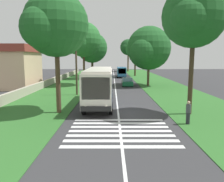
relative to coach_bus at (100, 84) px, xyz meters
name	(u,v)px	position (x,y,z in m)	size (l,w,h in m)	color
ground	(118,114)	(-3.94, -1.80, -2.15)	(160.00, 160.00, 0.00)	#333335
grass_verge_left	(61,90)	(11.06, 6.40, -2.13)	(120.00, 8.00, 0.04)	#2D6628
grass_verge_right	(170,90)	(11.06, -10.00, -2.13)	(120.00, 8.00, 0.04)	#2D6628
centre_line	(116,90)	(11.06, -1.80, -2.14)	(110.00, 0.16, 0.01)	silver
coach_bus	(100,84)	(0.00, 0.00, 0.00)	(11.16, 2.62, 3.73)	silver
zebra_crossing	(120,131)	(-8.41, -1.80, -2.14)	(5.85, 6.80, 0.01)	silver
trailing_car_0	(127,82)	(16.20, -3.89, -1.48)	(4.30, 1.78, 1.43)	#145933
trailing_car_1	(107,79)	(22.58, -0.28, -1.48)	(4.30, 1.78, 1.43)	#B7A893
trailing_minibus_0	(121,71)	(33.54, -3.62, -0.60)	(6.00, 2.14, 2.53)	teal
roadside_tree_left_0	(92,48)	(29.70, 3.40, 4.79)	(7.85, 6.88, 10.50)	#3D2D1E
roadside_tree_left_1	(92,44)	(38.43, 4.16, 6.16)	(7.04, 5.96, 11.42)	#3D2D1E
roadside_tree_left_2	(82,41)	(16.92, 3.81, 5.58)	(7.54, 6.04, 10.87)	#4C3826
roadside_tree_left_3	(55,27)	(-3.25, 3.52, 5.24)	(6.50, 5.43, 10.22)	#4C3826
roadside_tree_right_0	(128,48)	(58.02, -6.82, 6.18)	(6.53, 5.59, 11.25)	brown
roadside_tree_right_1	(192,18)	(-3.82, -7.78, 5.88)	(5.84, 5.17, 10.70)	#3D2D1E
roadside_tree_right_2	(148,49)	(16.42, -7.35, 4.08)	(8.83, 7.35, 10.06)	#4C3826
roadside_tree_right_3	(135,49)	(38.27, -7.31, 4.87)	(5.96, 5.14, 9.69)	#4C3826
utility_pole	(76,66)	(6.29, 3.30, 1.58)	(0.24, 1.40, 7.10)	#473828
roadside_wall	(48,83)	(16.06, 9.80, -1.57)	(70.00, 0.40, 1.07)	#B2A893
roadside_building	(11,66)	(13.66, 14.86, 1.32)	(8.95, 7.93, 6.78)	beige
pedestrian	(188,112)	(-6.91, -6.76, -1.24)	(0.34, 0.34, 1.69)	#26262D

